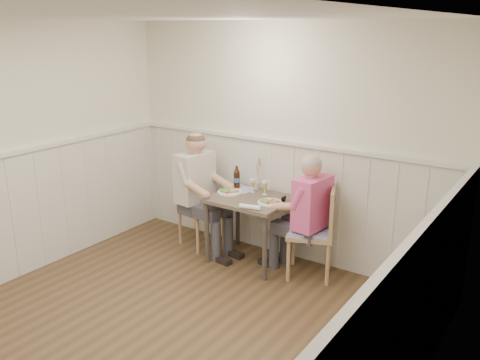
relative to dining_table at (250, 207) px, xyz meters
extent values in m
plane|color=#4C3621|center=(0.16, -1.84, -0.64)|extent=(4.50, 4.50, 0.00)
cube|color=white|center=(0.16, 0.41, 0.66)|extent=(4.00, 0.04, 2.60)
cube|color=white|center=(2.16, -1.84, 0.66)|extent=(0.04, 4.50, 2.60)
cube|color=white|center=(0.16, -1.84, 1.95)|extent=(4.00, 4.50, 0.02)
cube|color=silver|center=(0.16, 0.39, 0.01)|extent=(3.98, 0.03, 1.30)
cube|color=silver|center=(0.16, 0.38, 0.68)|extent=(3.98, 0.06, 0.04)
cube|color=silver|center=(2.13, -1.84, 0.68)|extent=(0.06, 4.48, 0.04)
cube|color=#4A4035|center=(0.00, 0.00, 0.09)|extent=(0.85, 0.70, 0.04)
cylinder|color=#3F3833|center=(-0.37, -0.30, -0.29)|extent=(0.05, 0.05, 0.71)
cylinder|color=#3F3833|center=(-0.37, 0.30, -0.29)|extent=(0.05, 0.05, 0.71)
cylinder|color=#3F3833|center=(0.37, -0.30, -0.29)|extent=(0.05, 0.05, 0.71)
cylinder|color=#3F3833|center=(0.37, 0.30, -0.29)|extent=(0.05, 0.05, 0.71)
cube|color=tan|center=(0.70, 0.07, -0.17)|extent=(0.60, 0.60, 0.04)
cube|color=#4A5AB7|center=(0.70, 0.07, -0.13)|extent=(0.54, 0.54, 0.03)
cube|color=tan|center=(0.90, 0.15, 0.10)|extent=(0.20, 0.44, 0.49)
cylinder|color=tan|center=(0.96, -0.04, -0.42)|extent=(0.04, 0.04, 0.45)
cylinder|color=tan|center=(0.59, -0.18, -0.42)|extent=(0.04, 0.04, 0.45)
cylinder|color=tan|center=(0.82, 0.33, -0.42)|extent=(0.04, 0.04, 0.45)
cylinder|color=tan|center=(0.44, 0.19, -0.42)|extent=(0.04, 0.04, 0.45)
cube|color=tan|center=(-0.72, 0.04, -0.20)|extent=(0.54, 0.54, 0.04)
cube|color=#4A5AB7|center=(-0.72, 0.04, -0.16)|extent=(0.49, 0.49, 0.03)
cube|color=tan|center=(-0.91, 0.10, 0.05)|extent=(0.15, 0.43, 0.46)
cylinder|color=tan|center=(-0.84, 0.27, -0.43)|extent=(0.04, 0.04, 0.42)
cylinder|color=tan|center=(-0.49, 0.16, -0.43)|extent=(0.04, 0.04, 0.42)
cylinder|color=tan|center=(-0.95, -0.08, -0.43)|extent=(0.04, 0.04, 0.42)
cylinder|color=tan|center=(-0.60, -0.19, -0.43)|extent=(0.04, 0.04, 0.42)
cube|color=#3F3F47|center=(0.70, 0.04, -0.42)|extent=(0.47, 0.44, 0.44)
cube|color=#3F3F47|center=(0.51, 0.07, -0.15)|extent=(0.45, 0.40, 0.13)
cube|color=pink|center=(0.70, 0.04, 0.18)|extent=(0.29, 0.45, 0.54)
sphere|color=tan|center=(0.70, 0.04, 0.56)|extent=(0.21, 0.21, 0.21)
sphere|color=#A5A5A0|center=(0.70, 0.04, 0.59)|extent=(0.20, 0.20, 0.20)
cube|color=black|center=(0.36, 0.09, 0.18)|extent=(0.02, 0.07, 0.13)
cube|color=#3F3F47|center=(-0.71, -0.05, -0.41)|extent=(0.50, 0.47, 0.47)
cube|color=#3F3F47|center=(-0.50, -0.08, -0.12)|extent=(0.48, 0.42, 0.13)
cube|color=silver|center=(-0.71, -0.05, 0.23)|extent=(0.30, 0.48, 0.57)
sphere|color=tan|center=(-0.71, -0.05, 0.64)|extent=(0.23, 0.23, 0.23)
sphere|color=#4C3828|center=(-0.71, -0.05, 0.67)|extent=(0.22, 0.22, 0.22)
cylinder|color=white|center=(0.27, -0.04, 0.11)|extent=(0.26, 0.26, 0.02)
ellipsoid|color=#3F722D|center=(0.23, -0.07, 0.15)|extent=(0.13, 0.11, 0.05)
sphere|color=tan|center=(0.33, -0.03, 0.14)|extent=(0.03, 0.03, 0.03)
cube|color=#9B4A44|center=(0.29, 0.02, 0.13)|extent=(0.08, 0.05, 0.01)
cylinder|color=white|center=(0.34, 0.02, 0.14)|extent=(0.05, 0.05, 0.03)
cylinder|color=white|center=(-0.28, 0.01, 0.12)|extent=(0.28, 0.28, 0.02)
ellipsoid|color=#3F722D|center=(-0.32, -0.02, 0.15)|extent=(0.13, 0.11, 0.05)
sphere|color=tan|center=(-0.22, 0.02, 0.14)|extent=(0.04, 0.04, 0.04)
cylinder|color=silver|center=(0.07, 0.18, 0.11)|extent=(0.06, 0.06, 0.01)
cylinder|color=silver|center=(0.07, 0.18, 0.15)|extent=(0.01, 0.01, 0.07)
cone|color=gold|center=(0.07, 0.18, 0.21)|extent=(0.06, 0.06, 0.06)
cylinder|color=silver|center=(0.07, 0.18, 0.25)|extent=(0.06, 0.06, 0.03)
cylinder|color=silver|center=(-0.08, 0.17, 0.11)|extent=(0.05, 0.05, 0.01)
cylinder|color=silver|center=(-0.08, 0.17, 0.14)|extent=(0.01, 0.01, 0.07)
cone|color=gold|center=(-0.08, 0.17, 0.20)|extent=(0.06, 0.06, 0.06)
cylinder|color=silver|center=(-0.08, 0.17, 0.25)|extent=(0.06, 0.06, 0.03)
cylinder|color=black|center=(-0.31, 0.20, 0.20)|extent=(0.07, 0.07, 0.19)
cone|color=black|center=(-0.31, 0.20, 0.32)|extent=(0.07, 0.07, 0.04)
cylinder|color=black|center=(-0.31, 0.20, 0.35)|extent=(0.03, 0.03, 0.03)
cylinder|color=#3360B2|center=(-0.31, 0.20, 0.21)|extent=(0.07, 0.07, 0.05)
cylinder|color=white|center=(0.20, -0.31, 0.13)|extent=(0.23, 0.10, 0.05)
cylinder|color=silver|center=(-0.10, 0.29, 0.15)|extent=(0.04, 0.04, 0.08)
cylinder|color=tan|center=(-0.10, 0.29, 0.29)|extent=(0.02, 0.02, 0.26)
cone|color=tan|center=(-0.10, 0.29, 0.45)|extent=(0.04, 0.04, 0.09)
cube|color=#4A5AB7|center=(-0.27, 0.19, 0.11)|extent=(0.35, 0.29, 0.01)
camera|label=1|loc=(2.84, -4.39, 1.88)|focal=38.00mm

